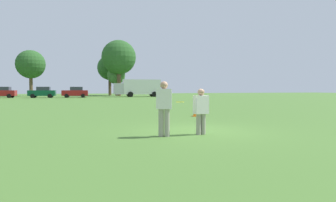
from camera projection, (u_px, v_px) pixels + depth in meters
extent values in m
plane|color=#47702D|center=(198.00, 131.00, 10.74)|extent=(160.94, 160.94, 0.00)
cylinder|color=gray|center=(161.00, 123.00, 9.48)|extent=(0.17, 0.17, 0.90)
cylinder|color=gray|center=(167.00, 123.00, 9.47)|extent=(0.17, 0.17, 0.90)
cube|color=silver|center=(164.00, 99.00, 9.44)|extent=(0.56, 0.42, 0.65)
sphere|color=tan|center=(164.00, 85.00, 9.42)|extent=(0.25, 0.25, 0.25)
cylinder|color=gray|center=(203.00, 124.00, 9.92)|extent=(0.16, 0.16, 0.70)
cylinder|color=gray|center=(199.00, 124.00, 9.84)|extent=(0.16, 0.16, 0.70)
cube|color=silver|center=(201.00, 105.00, 9.85)|extent=(0.50, 0.33, 0.62)
sphere|color=tan|center=(201.00, 92.00, 9.83)|extent=(0.24, 0.24, 0.24)
cylinder|color=yellow|center=(180.00, 102.00, 9.66)|extent=(0.27, 0.27, 0.04)
cube|color=#D8590C|center=(195.00, 116.00, 16.27)|extent=(0.32, 0.32, 0.03)
cone|color=orange|center=(195.00, 112.00, 16.26)|extent=(0.24, 0.24, 0.45)
cube|color=maroon|center=(2.00, 93.00, 47.92)|extent=(4.27, 1.97, 0.90)
cube|color=#2D333D|center=(3.00, 89.00, 47.95)|extent=(2.07, 1.72, 0.64)
cylinder|color=black|center=(9.00, 96.00, 47.29)|extent=(0.67, 0.25, 0.66)
cylinder|color=black|center=(12.00, 96.00, 49.22)|extent=(0.67, 0.25, 0.66)
cube|color=#0C4C2D|center=(42.00, 93.00, 48.31)|extent=(4.27, 1.97, 0.90)
cube|color=#2D333D|center=(44.00, 89.00, 48.34)|extent=(2.07, 1.72, 0.64)
cylinder|color=black|center=(32.00, 96.00, 47.05)|extent=(0.67, 0.25, 0.66)
cylinder|color=black|center=(35.00, 96.00, 48.98)|extent=(0.67, 0.25, 0.66)
cylinder|color=black|center=(50.00, 96.00, 47.67)|extent=(0.67, 0.25, 0.66)
cylinder|color=black|center=(51.00, 96.00, 49.61)|extent=(0.67, 0.25, 0.66)
cube|color=maroon|center=(75.00, 93.00, 49.42)|extent=(4.27, 1.97, 0.90)
cube|color=#2D333D|center=(77.00, 89.00, 49.45)|extent=(2.07, 1.72, 0.64)
cylinder|color=black|center=(66.00, 96.00, 48.16)|extent=(0.67, 0.25, 0.66)
cylinder|color=black|center=(68.00, 96.00, 50.10)|extent=(0.67, 0.25, 0.66)
cylinder|color=black|center=(83.00, 96.00, 48.79)|extent=(0.67, 0.25, 0.66)
cylinder|color=black|center=(83.00, 95.00, 50.73)|extent=(0.67, 0.25, 0.66)
cube|color=white|center=(142.00, 87.00, 54.39)|extent=(6.90, 2.78, 2.70)
cube|color=#B2B2B7|center=(119.00, 89.00, 53.39)|extent=(1.89, 2.37, 2.00)
cylinder|color=black|center=(131.00, 94.00, 52.59)|extent=(0.97, 0.32, 0.96)
cylinder|color=black|center=(129.00, 94.00, 55.25)|extent=(0.97, 0.32, 0.96)
cylinder|color=black|center=(155.00, 94.00, 53.65)|extent=(0.97, 0.32, 0.96)
cylinder|color=black|center=(152.00, 94.00, 56.31)|extent=(0.97, 0.32, 0.96)
cylinder|color=brown|center=(31.00, 86.00, 58.80)|extent=(0.66, 0.66, 3.97)
sphere|color=#285623|center=(31.00, 64.00, 58.61)|extent=(5.67, 5.67, 5.67)
cylinder|color=brown|center=(110.00, 87.00, 65.64)|extent=(0.64, 0.64, 3.84)
sphere|color=#285623|center=(110.00, 68.00, 65.45)|extent=(5.49, 5.49, 5.49)
cylinder|color=brown|center=(116.00, 89.00, 63.20)|extent=(0.46, 0.46, 2.73)
sphere|color=#3D7033|center=(116.00, 75.00, 63.07)|extent=(3.90, 3.90, 3.90)
cylinder|color=brown|center=(119.00, 84.00, 61.30)|extent=(0.83, 0.83, 5.01)
sphere|color=#285623|center=(119.00, 57.00, 61.06)|extent=(7.15, 7.15, 7.15)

